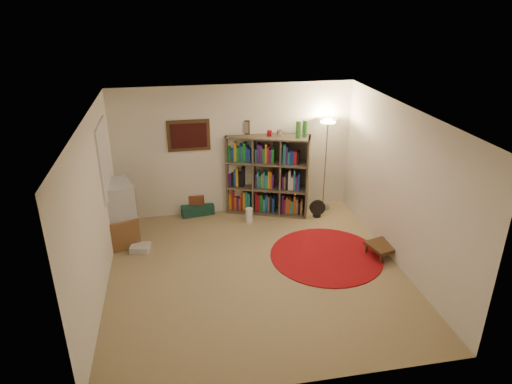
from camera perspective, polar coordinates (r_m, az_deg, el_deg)
room at (r=6.62m, az=-0.45°, el=-0.71°), size 4.54×4.54×2.54m
bookshelf at (r=8.79m, az=1.34°, el=2.04°), size 1.62×0.96×1.87m
floor_lamp at (r=8.78m, az=8.90°, el=7.09°), size 0.38×0.38×1.84m
floor_fan at (r=8.87m, az=7.67°, el=-2.06°), size 0.31×0.17×0.35m
tv_stand at (r=8.14m, az=-16.84°, el=-2.61°), size 0.72×0.87×1.10m
dvd_box at (r=7.97m, az=-14.25°, el=-6.79°), size 0.36×0.32×0.10m
suitcase at (r=9.06m, az=-7.41°, el=-1.99°), size 0.67×0.49×0.20m
wicker_basket at (r=9.01m, az=-7.46°, el=-0.80°), size 0.37×0.32×0.18m
paper_towel at (r=8.62m, az=-0.86°, el=-2.90°), size 0.16×0.16×0.28m
red_rug at (r=7.69m, az=8.77°, el=-7.84°), size 1.85×1.85×0.02m
side_table at (r=7.82m, az=15.58°, el=-6.54°), size 0.56×0.56×0.21m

